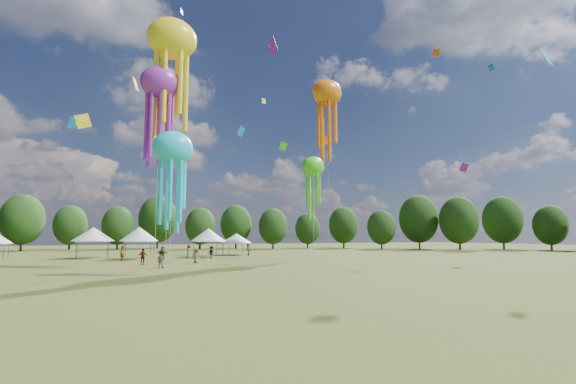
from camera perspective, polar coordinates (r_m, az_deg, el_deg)
name	(u,v)px	position (r m, az deg, el deg)	size (l,w,h in m)	color
ground	(459,343)	(13.79, 22.63, -18.80)	(300.00, 300.00, 0.00)	#384416
spectator_near	(160,260)	(42.45, -17.33, -8.98)	(0.80, 0.62, 1.65)	gray
spectators_far	(191,253)	(57.13, -13.34, -8.21)	(20.09, 16.50, 1.91)	gray
festival_tents	(141,236)	(64.64, -19.74, -5.73)	(39.15, 12.09, 4.41)	#47474C
show_kites	(192,108)	(52.24, -13.15, 11.24)	(51.72, 28.21, 28.35)	purple
small_kites	(164,22)	(57.11, -16.85, 21.71)	(77.01, 64.80, 46.25)	purple
treeline	(134,215)	(71.96, -20.56, -3.03)	(201.57, 95.24, 13.43)	#38281C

